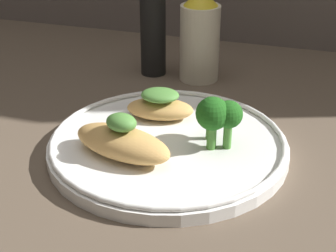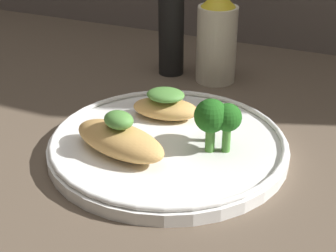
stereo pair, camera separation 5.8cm
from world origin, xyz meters
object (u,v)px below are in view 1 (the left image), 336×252
Objects in this scene: broccoli_bunch at (217,116)px; sauce_bottle at (200,37)px; plate at (168,144)px; pepper_grinder at (153,28)px.

sauce_bottle reaches higher than broccoli_bunch.
plate is 4.45× the size of broccoli_bunch.
sauce_bottle is at bearing 109.02° from broccoli_bunch.
pepper_grinder is (-9.54, 22.59, 6.39)cm from plate.
sauce_bottle reaches higher than plate.
plate is 25.34cm from pepper_grinder.
broccoli_bunch is at bearing -55.91° from pepper_grinder.
broccoli_bunch is 0.45× the size of sauce_bottle.
plate is 1.99× the size of sauce_bottle.
pepper_grinder is (-14.98, 22.13, 2.05)cm from broccoli_bunch.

